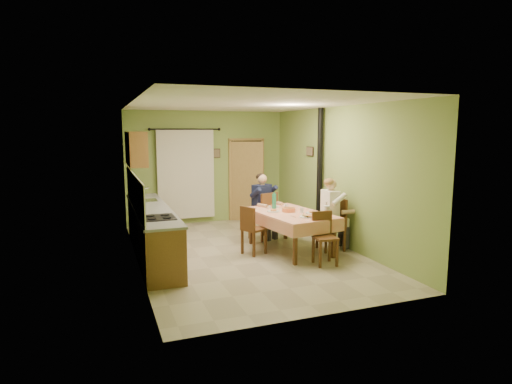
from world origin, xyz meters
name	(u,v)px	position (x,y,z in m)	size (l,w,h in m)	color
floor	(246,253)	(0.00, 0.00, 0.00)	(4.00, 6.00, 0.01)	tan
room_shell	(245,158)	(0.00, 0.00, 1.82)	(4.04, 6.04, 2.82)	#87A253
kitchen_run	(152,231)	(-1.71, 0.40, 0.48)	(0.64, 3.64, 1.56)	brown
upper_cabinets	(136,149)	(-1.82, 1.70, 1.95)	(0.35, 1.40, 0.70)	brown
curtain	(186,174)	(-0.55, 2.90, 1.26)	(1.70, 0.07, 2.22)	black
doorway	(247,180)	(1.03, 2.89, 1.05)	(0.96, 0.39, 2.15)	black
dining_table	(290,231)	(0.86, -0.16, 0.38)	(1.40, 2.03, 0.76)	#ED997B
tableware	(295,210)	(0.91, -0.25, 0.81)	(0.87, 1.56, 0.33)	white
chair_far	(263,226)	(0.69, 0.85, 0.29)	(0.59, 0.59, 1.02)	#563217
chair_near	(325,248)	(1.06, -1.17, 0.29)	(0.40, 0.40, 0.92)	#563217
chair_right	(332,235)	(1.64, -0.40, 0.29)	(0.48, 0.48, 1.02)	#563217
chair_left	(253,239)	(0.11, -0.13, 0.29)	(0.49, 0.49, 0.93)	#563217
man_far	(263,199)	(0.69, 0.87, 0.88)	(0.65, 0.59, 1.39)	#141938
man_right	(332,206)	(1.63, -0.40, 0.88)	(0.48, 0.60, 1.39)	silver
stove_flue	(319,191)	(1.90, 0.60, 1.02)	(0.24, 0.24, 2.80)	black
picture_back	(216,153)	(0.25, 2.97, 1.75)	(0.19, 0.03, 0.23)	black
picture_right	(310,151)	(1.97, 1.20, 1.85)	(0.03, 0.31, 0.21)	brown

